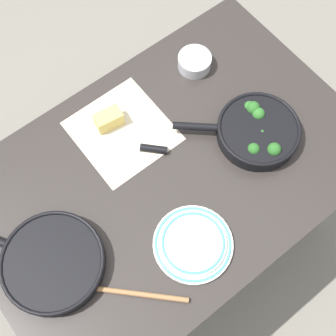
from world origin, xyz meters
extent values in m
plane|color=slate|center=(0.00, 0.00, 0.00)|extent=(14.00, 14.00, 0.00)
cube|color=#2D2826|center=(0.00, 0.00, 0.72)|extent=(1.24, 0.82, 0.03)
cylinder|color=#BCBCC1|center=(-0.56, -0.35, 0.35)|extent=(0.05, 0.05, 0.71)
cylinder|color=#BCBCC1|center=(-0.56, 0.35, 0.35)|extent=(0.05, 0.05, 0.71)
cylinder|color=black|center=(-0.30, 0.08, 0.76)|extent=(0.26, 0.26, 0.05)
torus|color=black|center=(-0.30, 0.08, 0.79)|extent=(0.26, 0.26, 0.01)
cylinder|color=black|center=(-0.15, -0.05, 0.78)|extent=(0.12, 0.11, 0.02)
cylinder|color=#205218|center=(-0.28, 0.16, 0.76)|extent=(0.02, 0.02, 0.02)
sphere|color=#286023|center=(-0.28, 0.16, 0.79)|extent=(0.04, 0.04, 0.04)
cylinder|color=#2C6823|center=(-0.29, 0.18, 0.76)|extent=(0.01, 0.01, 0.02)
sphere|color=#387A33|center=(-0.29, 0.18, 0.77)|extent=(0.03, 0.03, 0.03)
cylinder|color=#245B1C|center=(-0.33, 0.04, 0.76)|extent=(0.01, 0.01, 0.02)
sphere|color=#2D6B28|center=(-0.33, 0.04, 0.79)|extent=(0.04, 0.04, 0.04)
cylinder|color=#205218|center=(-0.33, 0.01, 0.76)|extent=(0.02, 0.02, 0.02)
sphere|color=#286023|center=(-0.33, 0.01, 0.79)|extent=(0.04, 0.04, 0.04)
cylinder|color=#205218|center=(-0.24, 0.12, 0.76)|extent=(0.01, 0.01, 0.02)
sphere|color=#286023|center=(-0.24, 0.12, 0.78)|extent=(0.04, 0.04, 0.04)
cylinder|color=#245B1C|center=(-0.33, 0.00, 0.76)|extent=(0.01, 0.01, 0.02)
sphere|color=#2D6B28|center=(-0.33, 0.00, 0.78)|extent=(0.04, 0.04, 0.04)
cylinder|color=#205218|center=(-0.30, 0.09, 0.76)|extent=(0.01, 0.01, 0.02)
sphere|color=#286023|center=(-0.30, 0.09, 0.77)|extent=(0.03, 0.03, 0.03)
cube|color=#9E703D|center=(-0.30, 0.09, 0.76)|extent=(0.03, 0.04, 0.03)
cube|color=#9E703D|center=(-0.34, 0.08, 0.77)|extent=(0.05, 0.05, 0.04)
cube|color=#9E703D|center=(-0.28, 0.04, 0.76)|extent=(0.03, 0.03, 0.03)
cube|color=#AD7F4C|center=(-0.24, 0.01, 0.76)|extent=(0.04, 0.04, 0.03)
cube|color=olive|center=(-0.28, 0.11, 0.77)|extent=(0.05, 0.04, 0.03)
cube|color=#AD7F4C|center=(-0.32, 0.08, 0.76)|extent=(0.03, 0.04, 0.03)
cylinder|color=black|center=(0.43, 0.03, 0.76)|extent=(0.29, 0.29, 0.04)
torus|color=black|center=(0.43, 0.03, 0.78)|extent=(0.29, 0.29, 0.01)
cylinder|color=#E5CC60|center=(0.43, 0.03, 0.76)|extent=(0.24, 0.24, 0.02)
cylinder|color=#996B42|center=(0.31, 0.23, 0.75)|extent=(0.24, 0.25, 0.02)
ellipsoid|color=#996B42|center=(0.45, 0.09, 0.75)|extent=(0.07, 0.07, 0.02)
cube|color=beige|center=(0.03, -0.20, 0.74)|extent=(0.29, 0.30, 0.00)
cube|color=silver|center=(0.09, -0.19, 0.74)|extent=(0.16, 0.16, 0.01)
cylinder|color=black|center=(-0.01, -0.08, 0.75)|extent=(0.08, 0.08, 0.02)
cube|color=#E0C15B|center=(0.05, -0.25, 0.77)|extent=(0.09, 0.06, 0.06)
cylinder|color=silver|center=(0.09, 0.23, 0.74)|extent=(0.23, 0.23, 0.01)
torus|color=#4C9EB7|center=(0.09, 0.23, 0.75)|extent=(0.22, 0.22, 0.01)
cylinder|color=silver|center=(0.09, 0.23, 0.76)|extent=(0.19, 0.19, 0.01)
torus|color=#4C9EB7|center=(0.09, 0.23, 0.76)|extent=(0.18, 0.18, 0.01)
cylinder|color=#B7B7BC|center=(-0.31, -0.25, 0.76)|extent=(0.11, 0.11, 0.05)
camera|label=1|loc=(0.35, 0.45, 2.07)|focal=50.00mm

